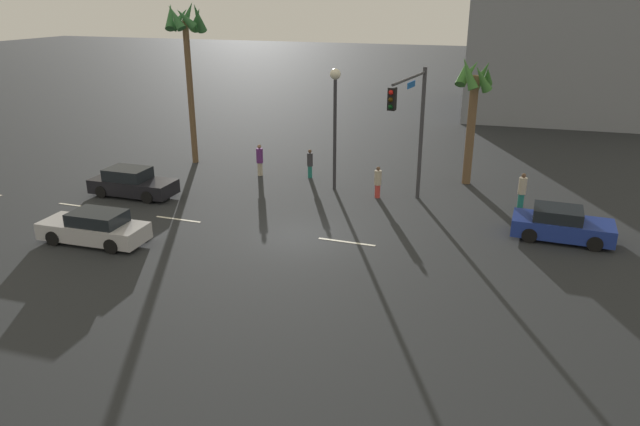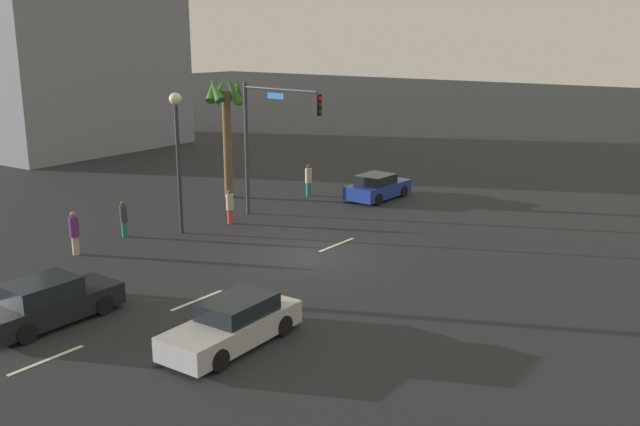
{
  "view_description": "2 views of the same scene",
  "coord_description": "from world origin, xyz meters",
  "px_view_note": "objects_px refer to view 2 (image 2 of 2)",
  "views": [
    {
      "loc": [
        8.53,
        -22.25,
        9.91
      ],
      "look_at": [
        0.9,
        -0.23,
        1.28
      ],
      "focal_mm": 32.9,
      "sensor_mm": 36.0,
      "label": 1
    },
    {
      "loc": [
        -22.04,
        -17.15,
        8.93
      ],
      "look_at": [
        1.64,
        0.62,
        1.42
      ],
      "focal_mm": 39.55,
      "sensor_mm": 36.0,
      "label": 2
    }
  ],
  "objects_px": {
    "traffic_signal": "(269,129)",
    "pedestrian_1": "(124,218)",
    "streetlamp": "(177,137)",
    "pedestrian_0": "(309,179)",
    "palm_tree_1": "(226,108)",
    "pedestrian_2": "(230,206)",
    "car_1": "(377,187)",
    "car_0": "(48,303)",
    "pedestrian_3": "(74,232)",
    "car_2": "(233,324)"
  },
  "relations": [
    {
      "from": "traffic_signal",
      "to": "pedestrian_1",
      "type": "bearing_deg",
      "value": 153.11
    },
    {
      "from": "streetlamp",
      "to": "pedestrian_0",
      "type": "bearing_deg",
      "value": 0.4
    },
    {
      "from": "palm_tree_1",
      "to": "pedestrian_0",
      "type": "bearing_deg",
      "value": -48.51
    },
    {
      "from": "traffic_signal",
      "to": "pedestrian_2",
      "type": "distance_m",
      "value": 4.2
    },
    {
      "from": "car_1",
      "to": "pedestrian_0",
      "type": "xyz_separation_m",
      "value": [
        -1.72,
        3.54,
        0.3
      ]
    },
    {
      "from": "palm_tree_1",
      "to": "car_0",
      "type": "bearing_deg",
      "value": -154.04
    },
    {
      "from": "pedestrian_0",
      "to": "pedestrian_3",
      "type": "bearing_deg",
      "value": 176.15
    },
    {
      "from": "pedestrian_0",
      "to": "traffic_signal",
      "type": "bearing_deg",
      "value": -162.12
    },
    {
      "from": "car_2",
      "to": "pedestrian_1",
      "type": "relative_size",
      "value": 2.79
    },
    {
      "from": "palm_tree_1",
      "to": "pedestrian_1",
      "type": "bearing_deg",
      "value": -167.83
    },
    {
      "from": "traffic_signal",
      "to": "palm_tree_1",
      "type": "bearing_deg",
      "value": 65.8
    },
    {
      "from": "car_2",
      "to": "pedestrian_3",
      "type": "xyz_separation_m",
      "value": [
        2.48,
        11.43,
        0.33
      ]
    },
    {
      "from": "traffic_signal",
      "to": "pedestrian_0",
      "type": "xyz_separation_m",
      "value": [
        5.3,
        1.71,
        -3.58
      ]
    },
    {
      "from": "pedestrian_0",
      "to": "pedestrian_1",
      "type": "distance_m",
      "value": 11.78
    },
    {
      "from": "car_0",
      "to": "pedestrian_0",
      "type": "xyz_separation_m",
      "value": [
        19.43,
        4.6,
        0.27
      ]
    },
    {
      "from": "pedestrian_0",
      "to": "car_1",
      "type": "bearing_deg",
      "value": -64.14
    },
    {
      "from": "pedestrian_0",
      "to": "pedestrian_2",
      "type": "height_order",
      "value": "pedestrian_0"
    },
    {
      "from": "traffic_signal",
      "to": "pedestrian_2",
      "type": "bearing_deg",
      "value": 150.77
    },
    {
      "from": "pedestrian_0",
      "to": "pedestrian_2",
      "type": "relative_size",
      "value": 1.08
    },
    {
      "from": "car_0",
      "to": "palm_tree_1",
      "type": "height_order",
      "value": "palm_tree_1"
    },
    {
      "from": "pedestrian_0",
      "to": "pedestrian_1",
      "type": "relative_size",
      "value": 1.08
    },
    {
      "from": "car_2",
      "to": "pedestrian_2",
      "type": "xyz_separation_m",
      "value": [
        9.97,
        9.75,
        0.23
      ]
    },
    {
      "from": "pedestrian_1",
      "to": "car_1",
      "type": "bearing_deg",
      "value": -20.73
    },
    {
      "from": "palm_tree_1",
      "to": "traffic_signal",
      "type": "bearing_deg",
      "value": -114.2
    },
    {
      "from": "car_2",
      "to": "streetlamp",
      "type": "xyz_separation_m",
      "value": [
        7.4,
        10.38,
        3.85
      ]
    },
    {
      "from": "pedestrian_1",
      "to": "pedestrian_2",
      "type": "xyz_separation_m",
      "value": [
        4.57,
        -2.22,
        -0.01
      ]
    },
    {
      "from": "car_0",
      "to": "pedestrian_3",
      "type": "bearing_deg",
      "value": 49.2
    },
    {
      "from": "pedestrian_1",
      "to": "palm_tree_1",
      "type": "relative_size",
      "value": 0.24
    },
    {
      "from": "streetlamp",
      "to": "palm_tree_1",
      "type": "height_order",
      "value": "palm_tree_1"
    },
    {
      "from": "pedestrian_2",
      "to": "pedestrian_3",
      "type": "distance_m",
      "value": 7.68
    },
    {
      "from": "car_0",
      "to": "pedestrian_3",
      "type": "distance_m",
      "value": 7.38
    },
    {
      "from": "car_2",
      "to": "traffic_signal",
      "type": "xyz_separation_m",
      "value": [
        11.79,
        8.73,
        3.88
      ]
    },
    {
      "from": "car_0",
      "to": "car_2",
      "type": "relative_size",
      "value": 0.97
    },
    {
      "from": "streetlamp",
      "to": "pedestrian_2",
      "type": "bearing_deg",
      "value": -13.73
    },
    {
      "from": "pedestrian_0",
      "to": "car_0",
      "type": "bearing_deg",
      "value": -166.69
    },
    {
      "from": "car_0",
      "to": "pedestrian_0",
      "type": "distance_m",
      "value": 19.96
    },
    {
      "from": "car_0",
      "to": "palm_tree_1",
      "type": "relative_size",
      "value": 0.64
    },
    {
      "from": "pedestrian_2",
      "to": "streetlamp",
      "type": "bearing_deg",
      "value": 166.27
    },
    {
      "from": "car_1",
      "to": "car_2",
      "type": "relative_size",
      "value": 0.89
    },
    {
      "from": "pedestrian_2",
      "to": "car_0",
      "type": "bearing_deg",
      "value": -162.42
    },
    {
      "from": "car_0",
      "to": "car_1",
      "type": "height_order",
      "value": "car_0"
    },
    {
      "from": "streetlamp",
      "to": "pedestrian_0",
      "type": "distance_m",
      "value": 10.31
    },
    {
      "from": "car_0",
      "to": "palm_tree_1",
      "type": "xyz_separation_m",
      "value": [
        16.42,
        7.99,
        4.37
      ]
    },
    {
      "from": "car_0",
      "to": "car_1",
      "type": "bearing_deg",
      "value": 2.85
    },
    {
      "from": "pedestrian_0",
      "to": "pedestrian_2",
      "type": "bearing_deg",
      "value": -174.41
    },
    {
      "from": "car_1",
      "to": "car_2",
      "type": "distance_m",
      "value": 20.03
    },
    {
      "from": "pedestrian_3",
      "to": "palm_tree_1",
      "type": "bearing_deg",
      "value": 11.75
    },
    {
      "from": "streetlamp",
      "to": "pedestrian_2",
      "type": "height_order",
      "value": "streetlamp"
    },
    {
      "from": "car_1",
      "to": "pedestrian_3",
      "type": "height_order",
      "value": "pedestrian_3"
    },
    {
      "from": "car_2",
      "to": "pedestrian_3",
      "type": "relative_size",
      "value": 2.52
    }
  ]
}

